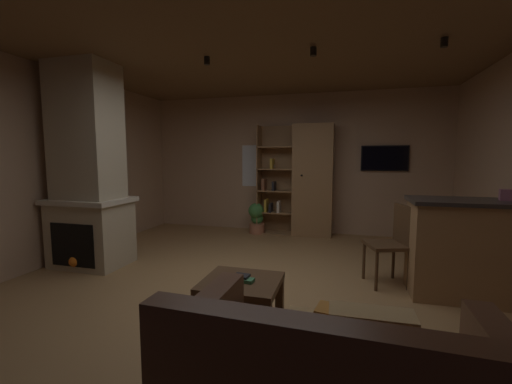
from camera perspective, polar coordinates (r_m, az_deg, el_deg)
name	(u,v)px	position (r m, az deg, el deg)	size (l,w,h in m)	color
floor	(246,293)	(3.68, -1.70, -17.29)	(5.66, 6.09, 0.02)	#A37A4C
wall_back	(292,164)	(6.39, 6.31, 4.94)	(5.78, 0.06, 2.66)	tan
wall_left	(31,167)	(5.03, -34.85, 3.61)	(0.06, 6.09, 2.66)	tan
ceiling	(246,35)	(3.60, -1.85, 25.90)	(5.66, 6.09, 0.02)	brown
window_pane_back	(257,166)	(6.50, 0.11, 4.63)	(0.60, 0.01, 0.82)	white
stone_fireplace	(88,177)	(4.83, -27.47, 2.40)	(1.00, 0.74, 2.66)	#BCAD8E
bookshelf_cabinet	(307,181)	(6.09, 9.06, 1.91)	(1.40, 0.41, 2.06)	#997047
kitchen_bar_counter	(484,250)	(4.05, 35.23, -8.38)	(1.44, 0.61, 1.03)	#997047
tissue_box	(507,195)	(4.06, 37.86, -0.42)	(0.12, 0.12, 0.11)	#995972
coffee_table	(241,290)	(2.88, -2.63, -16.82)	(0.65, 0.59, 0.41)	#4C331E
table_book_0	(247,280)	(2.80, -1.51, -15.31)	(0.10, 0.09, 0.03)	#387247
table_book_1	(242,276)	(2.83, -2.57, -14.56)	(0.13, 0.10, 0.02)	black
dining_chair	(393,239)	(4.03, 23.07, -7.64)	(0.53, 0.53, 0.92)	#4C331E
potted_floor_plant	(257,218)	(6.24, 0.10, -4.53)	(0.30, 0.32, 0.59)	#B77051
wall_mounted_tv	(385,158)	(6.29, 21.72, 5.55)	(0.81, 0.06, 0.45)	black
track_light_spot_0	(108,70)	(4.89, -24.70, 19.01)	(0.07, 0.07, 0.09)	black
track_light_spot_1	(207,61)	(4.16, -8.64, 21.92)	(0.07, 0.07, 0.09)	black
track_light_spot_2	(313,52)	(3.85, 10.08, 23.19)	(0.07, 0.07, 0.09)	black
track_light_spot_3	(444,42)	(4.00, 30.28, 21.84)	(0.07, 0.07, 0.09)	black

